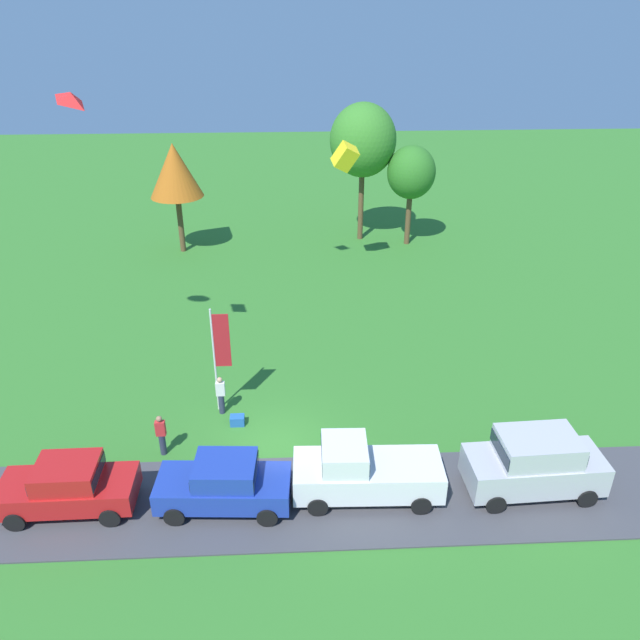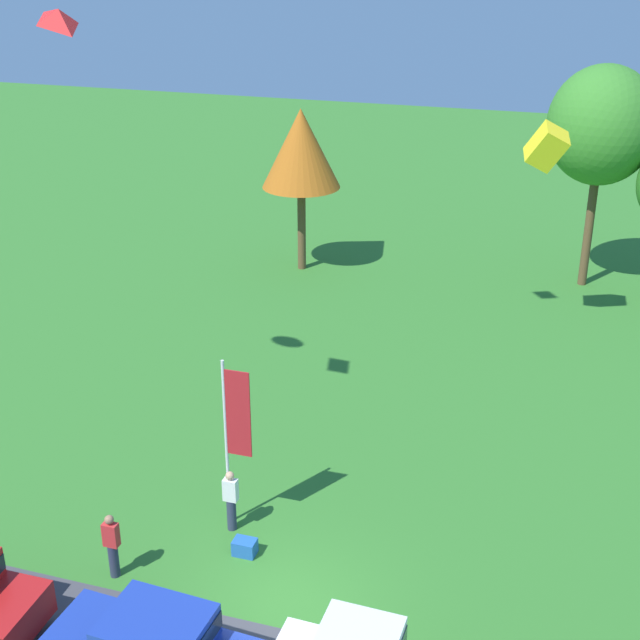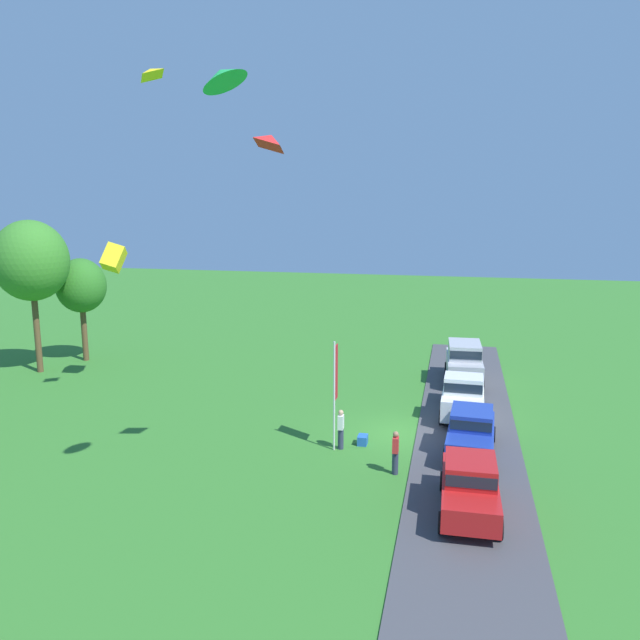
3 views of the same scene
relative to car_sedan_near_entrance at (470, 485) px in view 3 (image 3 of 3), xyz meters
name	(u,v)px [view 3 (image 3 of 3)]	position (x,y,z in m)	size (l,w,h in m)	color
ground_plane	(400,434)	(6.73, 2.91, -1.04)	(120.00, 120.00, 0.00)	#337528
pavement_strip	(467,439)	(6.73, -0.02, -1.01)	(36.00, 4.40, 0.06)	#424247
car_sedan_near_entrance	(470,485)	(0.00, 0.00, 0.00)	(4.42, 1.99, 1.84)	red
car_sedan_mid_row	(471,430)	(5.11, -0.13, 0.00)	(4.50, 2.16, 1.84)	#1E389E
car_pickup_by_flagpole	(463,394)	(9.69, 0.17, 0.07)	(5.05, 2.17, 2.14)	white
car_suv_far_end	(464,361)	(15.55, 0.10, 0.25)	(4.68, 2.20, 2.28)	#B7B7BC
person_watching_sky	(395,452)	(2.54, 2.71, -0.16)	(0.36, 0.24, 1.71)	#2D334C
person_on_lawn	(341,429)	(4.50, 5.18, -0.16)	(0.36, 0.24, 1.71)	#2D334C
tree_far_right	(31,261)	(12.31, 25.25, 5.70)	(4.34, 4.34, 9.16)	brown
tree_far_left	(81,286)	(15.41, 24.12, 3.84)	(3.15, 3.15, 6.65)	brown
flag_banner	(335,380)	(4.57, 5.44, 1.91)	(0.71, 0.08, 4.65)	silver
cooler_box	(363,440)	(5.18, 4.35, -0.84)	(0.56, 0.40, 0.40)	blue
kite_diamond_topmost	(150,73)	(5.22, 13.41, 14.41)	(0.81, 1.00, 0.31)	yellow
kite_delta_near_flag	(222,76)	(-2.83, 7.19, 12.58)	(1.32, 1.32, 0.38)	green
kite_diamond_high_right	(272,141)	(0.14, 6.71, 11.12)	(0.74, 1.00, 0.37)	red
kite_box_over_trees	(114,258)	(10.59, 18.82, 6.18)	(0.92, 0.92, 1.29)	yellow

